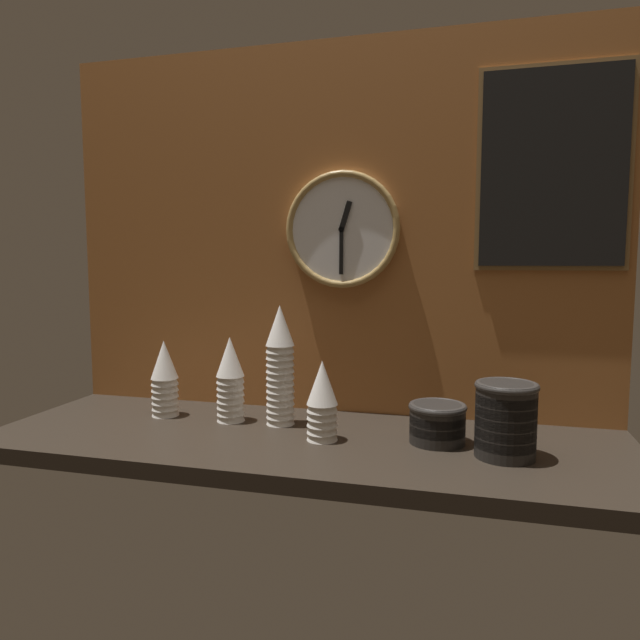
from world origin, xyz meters
The scene contains 10 objects.
ground_plane centered at (0.00, 0.00, -2.00)cm, with size 160.00×56.00×4.00cm, color black.
wall_tiled_back centered at (0.00, 26.50, 52.50)cm, with size 160.00×3.00×105.00cm.
cup_stack_center_left centered at (-23.13, 7.33, 11.65)cm, with size 7.65×7.65×23.30cm.
cup_stack_center centered at (-8.94, 7.89, 16.10)cm, with size 7.65×7.65×32.19cm.
cup_stack_left centered at (-43.34, 7.67, 10.76)cm, with size 7.65×7.65×21.52cm.
cup_stack_center_right centered at (5.40, -2.57, 9.87)cm, with size 7.65×7.65×19.74cm.
bowl_stack_right centered at (32.80, 2.39, 5.24)cm, with size 13.94×13.94×9.67cm.
bowl_stack_far_right centered at (48.04, -4.03, 8.91)cm, with size 13.94×13.94×17.02cm.
wall_clock centered at (4.41, 23.46, 52.55)cm, with size 32.81×2.70×32.81cm.
menu_board centered at (59.22, 24.35, 67.42)cm, with size 37.76×1.32×52.21cm.
Camera 1 is at (39.61, -134.39, 43.65)cm, focal length 32.00 mm.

